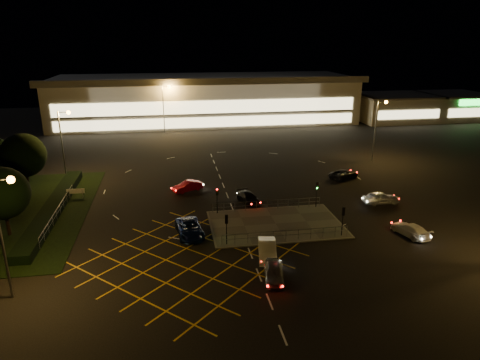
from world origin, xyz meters
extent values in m
plane|color=black|center=(0.00, 0.00, 0.00)|extent=(180.00, 180.00, 0.00)
cube|color=#4C4944|center=(2.00, -2.00, 0.06)|extent=(14.00, 9.00, 0.12)
cube|color=black|center=(-28.00, 6.00, 0.04)|extent=(18.00, 30.00, 0.08)
cube|color=black|center=(-23.00, 6.00, 0.50)|extent=(2.00, 26.00, 1.00)
cube|color=beige|center=(0.00, 62.00, 5.00)|extent=(70.00, 25.00, 10.00)
cube|color=slate|center=(0.00, 62.00, 10.20)|extent=(72.00, 26.50, 0.60)
cube|color=#FFEAA5|center=(0.00, 49.45, 5.00)|extent=(66.00, 0.20, 3.00)
cube|color=#FFEAA5|center=(0.00, 49.45, 1.80)|extent=(66.00, 0.20, 2.20)
cube|color=beige|center=(46.00, 54.00, 3.00)|extent=(18.00, 14.00, 6.00)
cube|color=slate|center=(46.00, 54.00, 6.15)|extent=(18.80, 14.80, 0.40)
cube|color=#FFEAA5|center=(46.00, 46.95, 2.60)|extent=(15.30, 0.20, 2.00)
cube|color=beige|center=(62.00, 54.00, 3.00)|extent=(14.00, 14.00, 6.00)
cube|color=slate|center=(62.00, 54.00, 6.15)|extent=(14.80, 14.80, 0.40)
cube|color=#FFEAA5|center=(62.00, 46.95, 2.60)|extent=(11.90, 0.20, 2.00)
cube|color=#19E533|center=(62.00, 46.85, 5.00)|extent=(7.00, 0.30, 1.40)
cylinder|color=slate|center=(-22.00, -12.00, 5.00)|extent=(0.20, 0.20, 10.00)
cylinder|color=slate|center=(-21.30, -12.00, 9.80)|extent=(1.40, 0.12, 0.12)
sphere|color=orange|center=(-20.60, -12.00, 9.75)|extent=(0.56, 0.56, 0.56)
cylinder|color=slate|center=(-24.00, 18.00, 5.00)|extent=(0.20, 0.20, 10.00)
cylinder|color=slate|center=(-23.30, 18.00, 9.80)|extent=(1.40, 0.12, 0.12)
sphere|color=orange|center=(-22.60, 18.00, 9.75)|extent=(0.56, 0.56, 0.56)
cylinder|color=slate|center=(24.00, 20.00, 5.00)|extent=(0.20, 0.20, 10.00)
cylinder|color=slate|center=(24.70, 20.00, 9.80)|extent=(1.40, 0.12, 0.12)
sphere|color=orange|center=(25.40, 20.00, 9.75)|extent=(0.56, 0.56, 0.56)
cylinder|color=slate|center=(-10.00, 48.00, 5.00)|extent=(0.20, 0.20, 10.00)
cylinder|color=slate|center=(-9.30, 48.00, 9.80)|extent=(1.40, 0.12, 0.12)
sphere|color=orange|center=(-8.60, 48.00, 9.75)|extent=(0.56, 0.56, 0.56)
cylinder|color=slate|center=(30.00, 50.00, 5.00)|extent=(0.20, 0.20, 10.00)
cylinder|color=slate|center=(30.70, 50.00, 9.80)|extent=(1.40, 0.12, 0.12)
sphere|color=orange|center=(31.40, 50.00, 9.75)|extent=(0.56, 0.56, 0.56)
cylinder|color=black|center=(-4.00, -6.00, 1.62)|extent=(0.10, 0.10, 3.00)
cube|color=black|center=(-4.00, -6.00, 2.82)|extent=(0.28, 0.18, 0.90)
sphere|color=#19FF33|center=(-4.00, -5.87, 2.82)|extent=(0.16, 0.16, 0.16)
cylinder|color=black|center=(8.00, -6.00, 1.62)|extent=(0.10, 0.10, 3.00)
cube|color=black|center=(8.00, -6.00, 2.82)|extent=(0.28, 0.18, 0.90)
sphere|color=#19FF33|center=(8.00, -5.87, 2.82)|extent=(0.16, 0.16, 0.16)
cylinder|color=black|center=(-4.00, 2.00, 1.62)|extent=(0.10, 0.10, 3.00)
cube|color=black|center=(-4.00, 2.00, 2.82)|extent=(0.28, 0.18, 0.90)
sphere|color=#FF0C0C|center=(-4.00, 1.87, 2.82)|extent=(0.16, 0.16, 0.16)
cylinder|color=black|center=(8.00, 2.00, 1.62)|extent=(0.10, 0.10, 3.00)
cube|color=black|center=(8.00, 2.00, 2.82)|extent=(0.28, 0.18, 0.90)
sphere|color=#19FF33|center=(8.00, 1.87, 2.82)|extent=(0.16, 0.16, 0.16)
cylinder|color=black|center=(-28.00, 14.00, 1.44)|extent=(0.36, 0.36, 2.88)
sphere|color=black|center=(-28.00, 14.00, 4.96)|extent=(5.76, 5.76, 5.76)
cylinder|color=black|center=(-26.00, 0.00, 1.35)|extent=(0.36, 0.36, 2.70)
sphere|color=black|center=(-26.00, 0.00, 4.65)|extent=(5.40, 5.40, 5.40)
imported|color=#ADB0B5|center=(-0.92, -12.96, 0.69)|extent=(2.40, 4.31, 1.39)
imported|color=silver|center=(-0.58, -9.00, 0.75)|extent=(2.36, 4.75, 1.49)
imported|color=#0C1A49|center=(-7.50, -3.10, 0.75)|extent=(3.11, 5.65, 1.50)
imported|color=black|center=(0.25, 4.89, 0.64)|extent=(2.84, 4.74, 1.29)
imported|color=silver|center=(16.34, 1.95, 0.76)|extent=(4.50, 1.88, 1.52)
imported|color=maroon|center=(-7.01, 10.49, 0.68)|extent=(4.30, 3.13, 1.35)
imported|color=black|center=(15.80, 12.18, 0.65)|extent=(5.19, 3.98, 1.31)
imported|color=silver|center=(15.13, -6.97, 0.65)|extent=(2.88, 4.79, 1.30)
camera|label=1|loc=(-9.03, -43.83, 19.60)|focal=32.00mm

